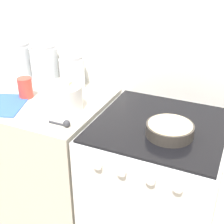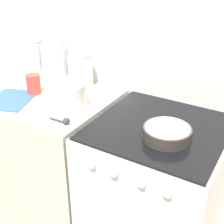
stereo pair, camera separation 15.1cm
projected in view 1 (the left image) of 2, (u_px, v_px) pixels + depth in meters
name	position (u px, v px, depth m)	size (l,w,h in m)	color
wall_back	(124.00, 35.00, 1.76)	(4.57, 0.05, 2.40)	white
countertop_cabinet	(44.00, 160.00, 1.98)	(0.79, 0.63, 0.88)	beige
stove	(154.00, 193.00, 1.72)	(0.64, 0.65, 0.88)	silver
mixing_bowl	(62.00, 96.00, 1.61)	(0.22, 0.22, 0.24)	white
baking_pan	(170.00, 129.00, 1.40)	(0.22, 0.22, 0.06)	#38332D
storage_jar_left	(19.00, 63.00, 2.01)	(0.16, 0.16, 0.23)	silver
storage_jar_middle	(45.00, 67.00, 1.93)	(0.17, 0.17, 0.24)	silver
storage_jar_right	(72.00, 74.00, 1.87)	(0.15, 0.15, 0.20)	silver
tin_can	(25.00, 88.00, 1.75)	(0.08, 0.08, 0.12)	#CC3F33
recipe_page	(3.00, 105.00, 1.69)	(0.30, 0.33, 0.01)	#3359B2
measuring_spoon	(65.00, 124.00, 1.48)	(0.12, 0.04, 0.04)	#333338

